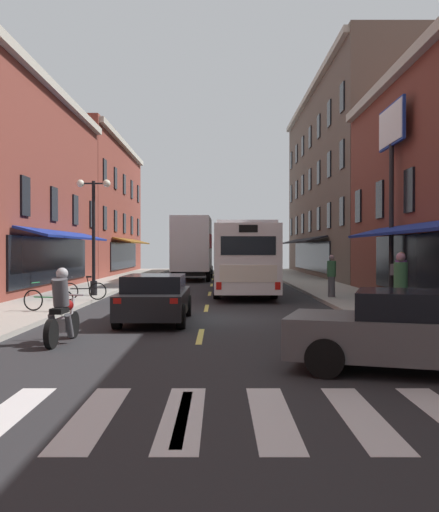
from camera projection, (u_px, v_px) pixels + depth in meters
name	position (u px, v px, depth m)	size (l,w,h in m)	color
ground_plane	(202.00, 320.00, 17.06)	(34.80, 80.00, 0.10)	#28282B
lane_centre_dashes	(201.00, 319.00, 16.81)	(0.14, 73.90, 0.01)	#DBCC4C
crosswalk_near	(180.00, 416.00, 7.06)	(7.10, 2.80, 0.01)	silver
sidewalk_left	(3.00, 316.00, 17.03)	(3.00, 80.00, 0.14)	#A39E93
sidewalk_right	(399.00, 316.00, 17.08)	(3.00, 80.00, 0.14)	#A39E93
billboard_sign	(389.00, 150.00, 21.96)	(0.40, 3.05, 7.47)	black
transit_bus	(239.00, 257.00, 27.20)	(2.65, 11.76, 3.19)	white
box_truck	(190.00, 249.00, 38.03)	(2.57, 7.34, 4.14)	white
sedan_near	(152.00, 298.00, 16.17)	(1.88, 4.29, 1.34)	black
sedan_mid	(194.00, 265.00, 49.79)	(1.94, 4.73, 1.37)	black
sedan_far	(418.00, 331.00, 9.53)	(4.63, 2.98, 1.36)	#515154
motorcycle_rider	(59.00, 311.00, 12.50)	(0.62, 2.07, 1.66)	black
bicycle_near	(46.00, 300.00, 17.77)	(1.69, 0.52, 0.91)	black
bicycle_mid	(81.00, 291.00, 21.67)	(1.71, 0.48, 0.91)	black
pedestrian_near	(398.00, 279.00, 18.34)	(0.51, 0.48, 1.84)	#33663F
pedestrian_mid	(398.00, 286.00, 15.27)	(0.36, 0.36, 1.83)	#33663F
pedestrian_rear	(329.00, 275.00, 23.16)	(0.36, 0.36, 1.70)	#4C4C51
street_lamp_twin	(91.00, 231.00, 23.92)	(1.42, 0.32, 4.84)	black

